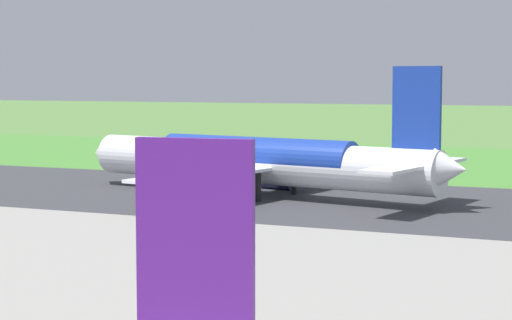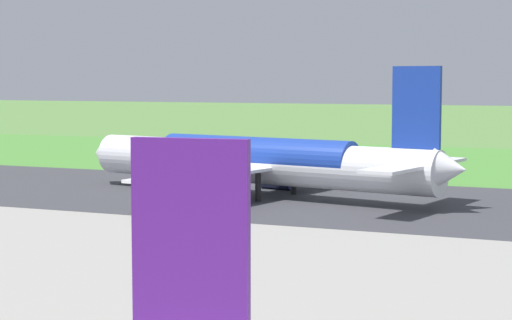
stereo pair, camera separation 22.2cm
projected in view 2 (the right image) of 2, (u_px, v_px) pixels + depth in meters
name	position (u px, v px, depth m)	size (l,w,h in m)	color
ground_plane	(293.00, 198.00, 109.47)	(800.00, 800.00, 0.00)	#547F3D
runway_asphalt	(293.00, 198.00, 109.47)	(600.00, 39.66, 0.06)	#38383D
grass_verge_foreground	(397.00, 163.00, 154.77)	(600.00, 80.00, 0.04)	#478534
airliner_main	(259.00, 161.00, 110.78)	(53.87, 44.34, 15.88)	white
no_stopping_sign	(437.00, 155.00, 151.98)	(0.60, 0.10, 2.70)	slate
traffic_cone_orange	(406.00, 161.00, 155.57)	(0.40, 0.40, 0.55)	orange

